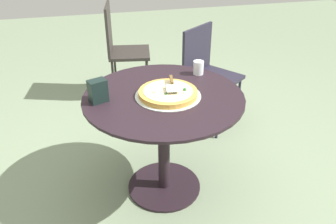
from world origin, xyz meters
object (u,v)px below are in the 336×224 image
Objects in this scene: patio_chair_near at (121,45)px; patio_chair_far at (207,69)px; pizza_server at (172,84)px; pizza_on_tray at (168,93)px; patio_table at (164,122)px; drinking_cup at (198,68)px; napkin_dispenser at (98,91)px.

patio_chair_far is at bearing -138.73° from patio_chair_near.
patio_chair_far is (0.76, -0.51, -0.27)m from pizza_server.
pizza_on_tray is at bearing 138.06° from pizza_server.
pizza_server is at bearing -67.07° from patio_table.
drinking_cup is 1.36m from patio_chair_near.
patio_chair_far reaches higher than drinking_cup.
patio_chair_near reaches higher than pizza_on_tray.
napkin_dispenser is 1.57m from patio_chair_near.
drinking_cup reaches higher than patio_table.
napkin_dispenser is at bearing 109.13° from drinking_cup.
pizza_server is at bearing 146.24° from patio_chair_far.
patio_table is 10.58× the size of drinking_cup.
patio_table is 0.21m from pizza_on_tray.
patio_chair_near is at bearing 4.02° from pizza_on_tray.
pizza_on_tray is 1.86× the size of pizza_server.
pizza_on_tray is at bearing -24.71° from napkin_dispenser.
patio_table is 0.47m from napkin_dispenser.
pizza_on_tray is 0.43× the size of patio_chair_near.
pizza_server is 0.45m from napkin_dispenser.
patio_chair_far is (0.79, -0.57, -0.02)m from patio_table.
drinking_cup is (0.23, -0.24, -0.01)m from pizza_server.
pizza_server is at bearing -41.94° from pizza_on_tray.
drinking_cup is at bearing -46.14° from pizza_on_tray.
pizza_on_tray reaches higher than patio_table.
pizza_on_tray is 2.94× the size of napkin_dispenser.
patio_chair_near reaches higher than pizza_server.
pizza_on_tray is (-0.01, -0.02, 0.21)m from patio_table.
drinking_cup is at bearing 153.53° from patio_chair_far.
drinking_cup is 0.68× the size of napkin_dispenser.
pizza_server reaches higher than patio_table.
patio_chair_near is at bearing 3.14° from patio_table.
drinking_cup is (0.27, -0.28, 0.03)m from pizza_on_tray.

